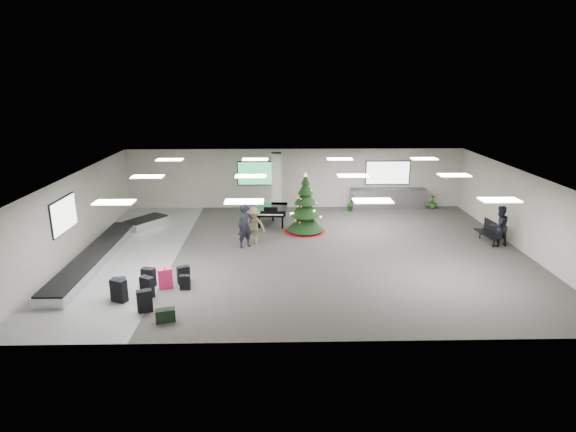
{
  "coord_description": "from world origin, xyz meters",
  "views": [
    {
      "loc": [
        -0.98,
        -18.45,
        6.82
      ],
      "look_at": [
        -0.52,
        1.0,
        1.22
      ],
      "focal_mm": 30.0,
      "sensor_mm": 36.0,
      "label": 1
    }
  ],
  "objects_px": {
    "pink_suitcase": "(165,278)",
    "potted_plant_left": "(351,204)",
    "grand_piano": "(272,210)",
    "traveler_a": "(245,226)",
    "baggage_carousel": "(107,249)",
    "service_counter": "(388,198)",
    "christmas_tree": "(305,212)",
    "bench": "(490,231)",
    "traveler_b": "(254,225)",
    "potted_plant_right": "(433,202)",
    "traveler_bench": "(499,226)"
  },
  "relations": [
    {
      "from": "baggage_carousel",
      "to": "traveler_a",
      "type": "relative_size",
      "value": 5.3
    },
    {
      "from": "grand_piano",
      "to": "traveler_bench",
      "type": "xyz_separation_m",
      "value": [
        9.55,
        -3.24,
        0.13
      ]
    },
    {
      "from": "christmas_tree",
      "to": "bench",
      "type": "relative_size",
      "value": 1.85
    },
    {
      "from": "potted_plant_left",
      "to": "bench",
      "type": "bearing_deg",
      "value": -45.52
    },
    {
      "from": "baggage_carousel",
      "to": "bench",
      "type": "bearing_deg",
      "value": 3.43
    },
    {
      "from": "bench",
      "to": "traveler_b",
      "type": "relative_size",
      "value": 0.96
    },
    {
      "from": "traveler_b",
      "to": "traveler_bench",
      "type": "bearing_deg",
      "value": 10.78
    },
    {
      "from": "traveler_a",
      "to": "christmas_tree",
      "type": "bearing_deg",
      "value": 5.54
    },
    {
      "from": "traveler_a",
      "to": "potted_plant_left",
      "type": "relative_size",
      "value": 2.33
    },
    {
      "from": "baggage_carousel",
      "to": "christmas_tree",
      "type": "distance_m",
      "value": 8.6
    },
    {
      "from": "baggage_carousel",
      "to": "traveler_a",
      "type": "distance_m",
      "value": 5.61
    },
    {
      "from": "baggage_carousel",
      "to": "pink_suitcase",
      "type": "xyz_separation_m",
      "value": [
        3.09,
        -3.37,
        0.14
      ]
    },
    {
      "from": "service_counter",
      "to": "bench",
      "type": "distance_m",
      "value": 6.56
    },
    {
      "from": "potted_plant_right",
      "to": "service_counter",
      "type": "bearing_deg",
      "value": 176.49
    },
    {
      "from": "traveler_b",
      "to": "traveler_bench",
      "type": "xyz_separation_m",
      "value": [
        10.27,
        -0.57,
        0.08
      ]
    },
    {
      "from": "traveler_a",
      "to": "potted_plant_right",
      "type": "height_order",
      "value": "traveler_a"
    },
    {
      "from": "traveler_bench",
      "to": "potted_plant_left",
      "type": "xyz_separation_m",
      "value": [
        -5.36,
        5.61,
        -0.48
      ]
    },
    {
      "from": "christmas_tree",
      "to": "bench",
      "type": "height_order",
      "value": "christmas_tree"
    },
    {
      "from": "pink_suitcase",
      "to": "grand_piano",
      "type": "height_order",
      "value": "grand_piano"
    },
    {
      "from": "baggage_carousel",
      "to": "service_counter",
      "type": "height_order",
      "value": "service_counter"
    },
    {
      "from": "baggage_carousel",
      "to": "potted_plant_left",
      "type": "height_order",
      "value": "potted_plant_left"
    },
    {
      "from": "pink_suitcase",
      "to": "bench",
      "type": "relative_size",
      "value": 0.48
    },
    {
      "from": "baggage_carousel",
      "to": "bench",
      "type": "distance_m",
      "value": 15.98
    },
    {
      "from": "pink_suitcase",
      "to": "traveler_b",
      "type": "distance_m",
      "value": 5.34
    },
    {
      "from": "baggage_carousel",
      "to": "traveler_a",
      "type": "xyz_separation_m",
      "value": [
        5.53,
        0.68,
        0.7
      ]
    },
    {
      "from": "service_counter",
      "to": "pink_suitcase",
      "type": "distance_m",
      "value": 14.04
    },
    {
      "from": "pink_suitcase",
      "to": "traveler_a",
      "type": "xyz_separation_m",
      "value": [
        2.44,
        4.05,
        0.57
      ]
    },
    {
      "from": "service_counter",
      "to": "bench",
      "type": "bearing_deg",
      "value": -61.76
    },
    {
      "from": "service_counter",
      "to": "traveler_b",
      "type": "bearing_deg",
      "value": -141.39
    },
    {
      "from": "grand_piano",
      "to": "potted_plant_right",
      "type": "distance_m",
      "value": 9.11
    },
    {
      "from": "service_counter",
      "to": "grand_piano",
      "type": "height_order",
      "value": "service_counter"
    },
    {
      "from": "christmas_tree",
      "to": "grand_piano",
      "type": "distance_m",
      "value": 1.94
    },
    {
      "from": "christmas_tree",
      "to": "traveler_b",
      "type": "xyz_separation_m",
      "value": [
        -2.27,
        -1.51,
        -0.17
      ]
    },
    {
      "from": "pink_suitcase",
      "to": "traveler_a",
      "type": "height_order",
      "value": "traveler_a"
    },
    {
      "from": "pink_suitcase",
      "to": "potted_plant_right",
      "type": "bearing_deg",
      "value": 18.05
    },
    {
      "from": "pink_suitcase",
      "to": "potted_plant_right",
      "type": "relative_size",
      "value": 0.92
    },
    {
      "from": "baggage_carousel",
      "to": "service_counter",
      "type": "distance_m",
      "value": 14.5
    },
    {
      "from": "christmas_tree",
      "to": "baggage_carousel",
      "type": "bearing_deg",
      "value": -161.78
    },
    {
      "from": "baggage_carousel",
      "to": "traveler_a",
      "type": "height_order",
      "value": "traveler_a"
    },
    {
      "from": "pink_suitcase",
      "to": "potted_plant_left",
      "type": "xyz_separation_m",
      "value": [
        7.69,
        9.58,
        0.04
      ]
    },
    {
      "from": "bench",
      "to": "potted_plant_right",
      "type": "distance_m",
      "value": 5.67
    },
    {
      "from": "pink_suitcase",
      "to": "potted_plant_left",
      "type": "height_order",
      "value": "potted_plant_left"
    },
    {
      "from": "pink_suitcase",
      "to": "traveler_b",
      "type": "relative_size",
      "value": 0.46
    },
    {
      "from": "potted_plant_left",
      "to": "christmas_tree",
      "type": "bearing_deg",
      "value": -126.8
    },
    {
      "from": "grand_piano",
      "to": "pink_suitcase",
      "type": "bearing_deg",
      "value": -111.69
    },
    {
      "from": "bench",
      "to": "potted_plant_right",
      "type": "bearing_deg",
      "value": 92.45
    },
    {
      "from": "potted_plant_right",
      "to": "bench",
      "type": "bearing_deg",
      "value": -83.31
    },
    {
      "from": "traveler_b",
      "to": "potted_plant_right",
      "type": "relative_size",
      "value": 2.02
    },
    {
      "from": "bench",
      "to": "traveler_b",
      "type": "xyz_separation_m",
      "value": [
        -10.07,
        0.21,
        0.26
      ]
    },
    {
      "from": "pink_suitcase",
      "to": "christmas_tree",
      "type": "height_order",
      "value": "christmas_tree"
    }
  ]
}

